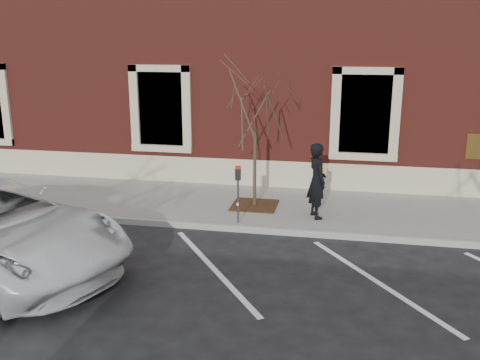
# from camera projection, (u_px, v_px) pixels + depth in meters

# --- Properties ---
(ground) EXTENTS (120.00, 120.00, 0.00)m
(ground) POSITION_uv_depth(u_px,v_px,m) (235.00, 231.00, 12.81)
(ground) COLOR #28282B
(ground) RESTS_ON ground
(sidewalk_near) EXTENTS (40.00, 3.50, 0.15)m
(sidewalk_near) POSITION_uv_depth(u_px,v_px,m) (248.00, 206.00, 14.45)
(sidewalk_near) COLOR gray
(sidewalk_near) RESTS_ON ground
(curb_near) EXTENTS (40.00, 0.12, 0.15)m
(curb_near) POSITION_uv_depth(u_px,v_px,m) (235.00, 228.00, 12.74)
(curb_near) COLOR #9E9E99
(curb_near) RESTS_ON ground
(parking_stripes) EXTENTS (28.00, 4.40, 0.01)m
(parking_stripes) POSITION_uv_depth(u_px,v_px,m) (213.00, 268.00, 10.72)
(parking_stripes) COLOR silver
(parking_stripes) RESTS_ON ground
(building_civic) EXTENTS (40.00, 8.62, 8.00)m
(building_civic) POSITION_uv_depth(u_px,v_px,m) (279.00, 51.00, 19.11)
(building_civic) COLOR maroon
(building_civic) RESTS_ON ground
(man) EXTENTS (0.69, 0.81, 1.88)m
(man) POSITION_uv_depth(u_px,v_px,m) (317.00, 181.00, 13.07)
(man) COLOR black
(man) RESTS_ON sidewalk_near
(parking_meter) EXTENTS (0.13, 0.10, 1.41)m
(parking_meter) POSITION_uv_depth(u_px,v_px,m) (238.00, 184.00, 12.65)
(parking_meter) COLOR #595B60
(parking_meter) RESTS_ON sidewalk_near
(tree_grate) EXTENTS (1.18, 1.18, 0.03)m
(tree_grate) POSITION_uv_depth(u_px,v_px,m) (254.00, 205.00, 14.20)
(tree_grate) COLOR #463016
(tree_grate) RESTS_ON sidewalk_near
(sapling) EXTENTS (2.23, 2.23, 3.71)m
(sapling) POSITION_uv_depth(u_px,v_px,m) (255.00, 108.00, 13.53)
(sapling) COLOR #443929
(sapling) RESTS_ON sidewalk_near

